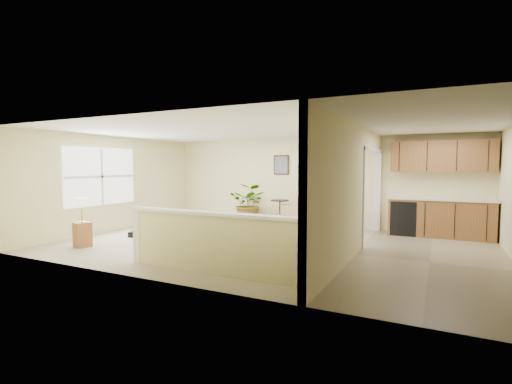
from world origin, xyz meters
The scene contains 19 objects.
floor centered at (0.00, 0.00, 0.00)m, with size 9.00×9.00×0.00m, color #BBAC91.
back_wall centered at (0.00, 3.00, 1.25)m, with size 9.00×0.04×2.50m, color beige.
front_wall centered at (0.00, -3.00, 1.25)m, with size 9.00×0.04×2.50m, color beige.
left_wall centered at (-4.50, 0.00, 1.25)m, with size 0.04×6.00×2.50m, color beige.
ceiling centered at (0.00, 0.00, 2.50)m, with size 9.00×6.00×0.04m, color silver.
kitchen_vinyl centered at (3.15, 0.00, 0.00)m, with size 2.70×6.00×0.01m, color gray.
interior_partition centered at (1.80, 0.25, 1.22)m, with size 0.18×5.99×2.50m.
pony_half_wall centered at (0.08, -2.30, 0.52)m, with size 3.42×0.22×1.00m.
left_window centered at (-4.49, -0.50, 1.45)m, with size 0.05×2.15×1.45m, color white.
wall_art_left centered at (-0.95, 2.97, 1.75)m, with size 0.48×0.04×0.58m.
wall_mirror centered at (0.30, 2.97, 1.80)m, with size 0.55×0.04×0.55m.
kitchen_cabinets centered at (3.19, 2.73, 0.87)m, with size 2.36×0.65×2.33m.
piano centered at (-2.94, 0.10, 0.51)m, with size 1.70×1.71×1.21m.
piano_bench centered at (-1.52, -0.36, 0.27)m, with size 0.41×0.81×0.54m, color black.
loveseat centered at (-0.05, 2.21, 0.31)m, with size 1.49×0.91×0.82m.
accent_table centered at (-0.81, 2.54, 0.48)m, with size 0.52×0.52×0.75m.
palm_plant centered at (-1.81, 2.57, 0.59)m, with size 1.14×1.01×1.20m.
small_plant centered at (1.10, 2.41, 0.21)m, with size 0.33×0.33×0.49m.
lamp_stand centered at (-3.51, -1.88, 0.44)m, with size 0.39×0.39×1.04m.
Camera 1 is at (3.27, -7.21, 1.71)m, focal length 26.00 mm.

